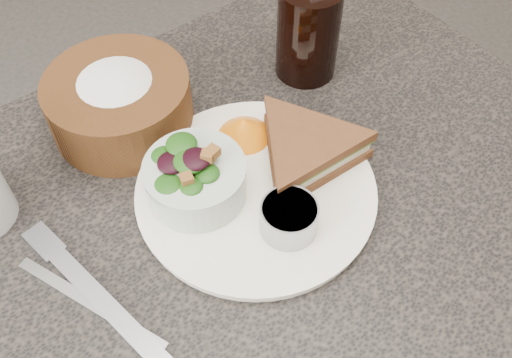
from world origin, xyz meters
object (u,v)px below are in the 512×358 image
object	(u,v)px
dining_table	(235,345)
cola_glass	(308,28)
dinner_plate	(256,191)
dressing_ramekin	(289,218)
salad_bowl	(195,175)
bread_basket	(118,96)
sandwich	(306,150)

from	to	relation	value
dining_table	cola_glass	size ratio (longest dim) A/B	6.75
dinner_plate	dressing_ramekin	size ratio (longest dim) A/B	4.37
dressing_ramekin	dining_table	bearing A→B (deg)	133.76
dinner_plate	dining_table	bearing A→B (deg)	-165.38
dinner_plate	salad_bowl	world-z (taller)	salad_bowl
dining_table	salad_bowl	bearing A→B (deg)	94.38
cola_glass	bread_basket	bearing A→B (deg)	166.46
dining_table	salad_bowl	size ratio (longest dim) A/B	8.33
dining_table	bread_basket	distance (m)	0.48
dining_table	dinner_plate	distance (m)	0.39
salad_bowl	cola_glass	size ratio (longest dim) A/B	0.81
dressing_ramekin	cola_glass	bearing A→B (deg)	45.73
bread_basket	cola_glass	xyz separation A→B (m)	(0.26, -0.06, 0.02)
dinner_plate	cola_glass	bearing A→B (deg)	35.14
dressing_ramekin	cola_glass	size ratio (longest dim) A/B	0.45
dinner_plate	bread_basket	xyz separation A→B (m)	(-0.07, 0.20, 0.05)
bread_basket	dining_table	bearing A→B (deg)	-86.47
dinner_plate	salad_bowl	size ratio (longest dim) A/B	2.41
dinner_plate	sandwich	xyz separation A→B (m)	(0.07, -0.00, 0.03)
dinner_plate	cola_glass	size ratio (longest dim) A/B	1.95
sandwich	salad_bowl	size ratio (longest dim) A/B	1.45
dressing_ramekin	bread_basket	size ratio (longest dim) A/B	0.35
dining_table	sandwich	distance (m)	0.43
sandwich	salad_bowl	world-z (taller)	salad_bowl
sandwich	bread_basket	bearing A→B (deg)	127.01
sandwich	cola_glass	xyz separation A→B (m)	(0.12, 0.14, 0.04)
dinner_plate	sandwich	bearing A→B (deg)	-3.19
bread_basket	dinner_plate	bearing A→B (deg)	-70.81
sandwich	dinner_plate	bearing A→B (deg)	178.88
bread_basket	cola_glass	world-z (taller)	cola_glass
salad_bowl	dressing_ramekin	world-z (taller)	salad_bowl
dinner_plate	bread_basket	size ratio (longest dim) A/B	1.55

